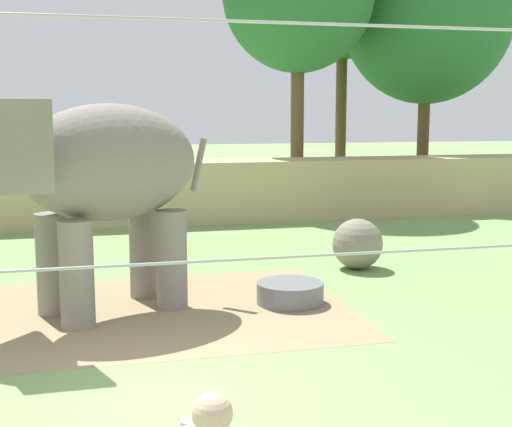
% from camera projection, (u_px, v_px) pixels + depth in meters
% --- Properties ---
extents(ground_plane, '(120.00, 120.00, 0.00)m').
position_uv_depth(ground_plane, '(158.00, 396.00, 7.69)').
color(ground_plane, '#759956').
extents(dirt_patch, '(5.68, 4.60, 0.01)m').
position_uv_depth(dirt_patch, '(169.00, 310.00, 11.03)').
color(dirt_patch, '#937F5B').
rests_on(dirt_patch, ground).
extents(embankment_wall, '(36.00, 1.80, 1.73)m').
position_uv_depth(embankment_wall, '(111.00, 193.00, 19.39)').
color(embankment_wall, tan).
rests_on(embankment_wall, ground).
extents(elephant, '(4.13, 2.91, 3.31)m').
position_uv_depth(elephant, '(90.00, 174.00, 10.49)').
color(elephant, gray).
rests_on(elephant, ground).
extents(enrichment_ball, '(1.01, 1.01, 1.01)m').
position_uv_depth(enrichment_ball, '(358.00, 244.00, 13.89)').
color(enrichment_ball, gray).
rests_on(enrichment_ball, ground).
extents(cable_fence, '(8.46, 0.22, 3.82)m').
position_uv_depth(cable_fence, '(202.00, 301.00, 4.44)').
color(cable_fence, brown).
rests_on(cable_fence, ground).
extents(water_tub, '(1.10, 1.10, 0.35)m').
position_uv_depth(water_tub, '(290.00, 292.00, 11.41)').
color(water_tub, slate).
rests_on(water_tub, ground).
extents(tree_left_of_centre, '(6.22, 6.22, 9.94)m').
position_uv_depth(tree_left_of_centre, '(427.00, 14.00, 25.41)').
color(tree_left_of_centre, brown).
rests_on(tree_left_of_centre, ground).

